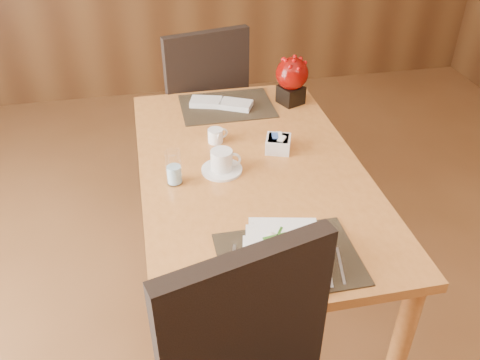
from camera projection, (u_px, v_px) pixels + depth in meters
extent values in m
cube|color=#CC7C38|center=(251.00, 171.00, 2.08)|extent=(0.90, 1.50, 0.04)
cylinder|color=#CC7C38|center=(154.00, 166.00, 2.79)|extent=(0.07, 0.07, 0.71)
cylinder|color=#CC7C38|center=(399.00, 351.00, 1.81)|extent=(0.07, 0.07, 0.71)
cylinder|color=#CC7C38|center=(290.00, 151.00, 2.92)|extent=(0.07, 0.07, 0.71)
cube|color=black|center=(289.00, 259.00, 1.63)|extent=(0.45, 0.33, 0.01)
cube|color=black|center=(227.00, 106.00, 2.51)|extent=(0.45, 0.33, 0.01)
cube|color=white|center=(283.00, 265.00, 1.60)|extent=(0.30, 0.30, 0.01)
cube|color=white|center=(284.00, 254.00, 1.58)|extent=(0.22, 0.22, 0.09)
cylinder|color=tan|center=(284.00, 253.00, 1.57)|extent=(0.17, 0.17, 0.07)
cylinder|color=white|center=(222.00, 170.00, 2.05)|extent=(0.17, 0.17, 0.01)
cylinder|color=white|center=(222.00, 160.00, 2.02)|extent=(0.11, 0.11, 0.08)
cylinder|color=black|center=(221.00, 152.00, 2.00)|extent=(0.08, 0.08, 0.01)
cylinder|color=white|center=(174.00, 168.00, 1.94)|extent=(0.08, 0.08, 0.14)
cube|color=white|center=(278.00, 144.00, 2.16)|extent=(0.13, 0.13, 0.06)
cube|color=black|center=(291.00, 95.00, 2.52)|extent=(0.14, 0.14, 0.09)
sphere|color=#7F0905|center=(292.00, 74.00, 2.46)|extent=(0.16, 0.16, 0.16)
cube|color=white|center=(205.00, 300.00, 1.49)|extent=(0.16, 0.16, 0.01)
cube|color=black|center=(246.00, 331.00, 1.33)|extent=(0.48, 0.18, 0.55)
cube|color=black|center=(196.00, 112.00, 3.04)|extent=(0.58, 0.58, 0.06)
cube|color=black|center=(208.00, 80.00, 2.70)|extent=(0.46, 0.15, 0.53)
cylinder|color=black|center=(216.00, 128.00, 3.40)|extent=(0.04, 0.04, 0.45)
cylinder|color=black|center=(240.00, 157.00, 3.11)|extent=(0.04, 0.04, 0.45)
cylinder|color=black|center=(158.00, 141.00, 3.27)|extent=(0.04, 0.04, 0.45)
cylinder|color=black|center=(178.00, 172.00, 2.97)|extent=(0.04, 0.04, 0.45)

